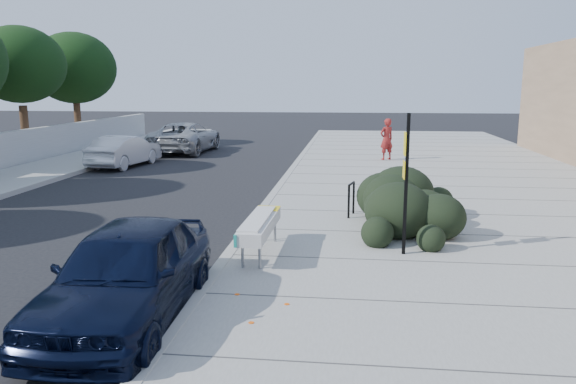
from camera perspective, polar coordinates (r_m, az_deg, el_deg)
name	(u,v)px	position (r m, az deg, el deg)	size (l,w,h in m)	color
ground	(228,262)	(10.75, -6.15, -7.11)	(120.00, 120.00, 0.00)	black
sidewalk_near	(477,209)	(15.66, 18.61, -1.64)	(11.20, 50.00, 0.15)	gray
curb_near	(267,203)	(15.48, -2.10, -1.17)	(0.22, 50.00, 0.17)	#9E9E99
tree_far_e	(19,65)	(28.19, -25.63, 11.56)	(4.00, 4.00, 5.90)	#332114
tree_far_f	(74,68)	(32.55, -20.90, 11.67)	(4.40, 4.40, 6.07)	#332114
bench	(260,226)	(10.58, -2.88, -3.42)	(0.51, 2.30, 0.69)	gray
bike_rack	(351,196)	(13.73, 6.45, -0.39)	(0.17, 0.55, 0.82)	black
sign_post	(406,176)	(10.59, 11.86, 1.65)	(0.09, 0.31, 2.65)	black
hedge	(413,197)	(12.80, 12.57, -0.49)	(1.86, 3.71, 1.39)	black
sedan_navy	(127,273)	(8.25, -16.03, -7.88)	(1.68, 4.17, 1.42)	black
wagon_silver	(125,151)	(24.03, -16.26, 4.02)	(1.36, 3.89, 1.28)	silver
suv_silver	(185,137)	(28.54, -10.38, 5.49)	(2.48, 5.37, 1.49)	#9FA1A4
pedestrian	(387,139)	(24.41, 9.98, 5.31)	(0.64, 0.42, 1.76)	maroon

